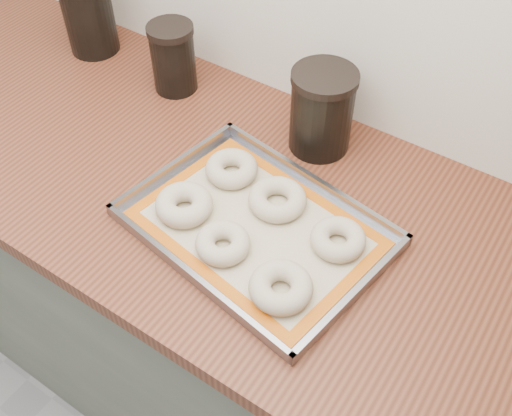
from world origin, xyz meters
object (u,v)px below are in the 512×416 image
Objects in this scene: bagel_back_mid at (277,199)px; canister_right at (322,111)px; bagel_front_left at (184,205)px; baking_tray at (256,227)px; bagel_front_mid at (223,243)px; bagel_back_left at (232,169)px; bagel_front_right at (281,287)px; bagel_back_right at (338,239)px; canister_left at (88,12)px; canister_mid at (173,58)px.

bagel_back_mid is 0.21m from canister_right.
bagel_front_left is at bearing -140.96° from bagel_back_mid.
baking_tray is at bearing -85.22° from canister_right.
bagel_back_left is (-0.10, 0.16, 0.00)m from bagel_front_mid.
bagel_back_left is (0.02, 0.13, -0.00)m from bagel_front_left.
bagel_front_right is 1.04× the size of bagel_back_left.
bagel_front_right is at bearing -69.43° from canister_right.
bagel_back_mid is at bearing -9.06° from bagel_back_left.
bagel_front_right is at bearing -101.29° from bagel_back_right.
canister_left reaches higher than bagel_front_left.
canister_mid reaches higher than bagel_back_mid.
canister_left is at bearing 179.92° from canister_right.
canister_right is at bearing 62.31° from bagel_back_left.
bagel_front_left is (-0.13, -0.04, 0.02)m from baking_tray.
bagel_back_mid is (0.12, -0.02, -0.00)m from bagel_back_left.
bagel_back_left is at bearing 171.25° from bagel_back_right.
canister_right is at bearing 126.91° from bagel_back_right.
baking_tray is 0.15m from bagel_back_right.
baking_tray is at bearing 74.51° from bagel_front_mid.
baking_tray is 4.65× the size of bagel_front_left.
canister_right reaches higher than bagel_front_left.
canister_right is at bearing 90.32° from bagel_front_mid.
bagel_back_left is at bearing -31.24° from canister_mid.
bagel_back_mid is 0.62× the size of canister_right.
canister_right reaches higher than canister_mid.
bagel_back_mid is at bearing 124.20° from bagel_front_right.
canister_mid reaches higher than bagel_back_left.
canister_left is at bearing 149.72° from bagel_front_left.
canister_right is (0.10, 0.18, 0.07)m from bagel_back_left.
bagel_front_mid is 0.14m from bagel_front_right.
bagel_front_right is 0.54× the size of canister_left.
bagel_back_left is (-0.12, 0.09, 0.02)m from baking_tray.
bagel_front_right is at bearing -40.09° from baking_tray.
canister_mid is (-0.40, 0.26, 0.07)m from baking_tray.
canister_mid is (-0.40, 0.19, 0.06)m from bagel_back_mid.
canister_mid is at bearing 131.38° from bagel_front_left.
canister_left is at bearing 177.44° from canister_mid.
canister_mid is at bearing 147.02° from baking_tray.
bagel_back_mid is at bearing 88.18° from baking_tray.
bagel_front_left is at bearing -48.62° from canister_mid.
bagel_back_mid is (-0.11, 0.17, -0.00)m from bagel_front_right.
bagel_front_left is at bearing -162.17° from bagel_back_right.
canister_mid is 0.89× the size of canister_right.
canister_right is (-0.14, 0.37, 0.07)m from bagel_front_right.
bagel_front_mid is at bearing 170.63° from bagel_front_right.
bagel_back_right is at bearing 78.71° from bagel_front_right.
bagel_front_right reaches higher than bagel_back_right.
bagel_front_left reaches higher than bagel_front_mid.
bagel_front_left is 1.00× the size of bagel_front_right.
bagel_front_left is 0.12m from bagel_front_mid.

